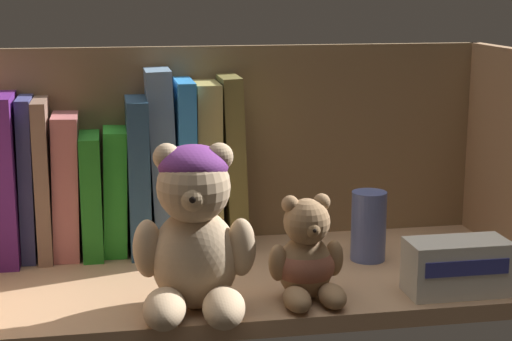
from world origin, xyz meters
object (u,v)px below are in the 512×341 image
book_2 (29,176)px  book_11 (229,161)px  book_8 (162,159)px  book_9 (184,164)px  book_3 (45,177)px  book_7 (138,174)px  book_5 (92,192)px  teddy_bear_smaller (306,259)px  book_4 (67,183)px  teddy_bear_larger (194,233)px  book_10 (206,164)px  book_6 (115,189)px  pillar_candle (369,226)px  book_1 (6,175)px  small_product_box (457,267)px

book_2 → book_11: 26.19cm
book_8 → book_9: book_8 is taller
book_3 → book_11: (24.16, 0.00, 1.21)cm
book_7 → book_8: size_ratio=0.85×
book_9 → book_2: bearing=180.0°
book_5 → book_8: (9.27, 0.00, 4.07)cm
book_11 → teddy_bear_smaller: book_11 is taller
book_3 → book_7: bearing=0.0°
book_2 → book_11: book_11 is taller
book_4 → teddy_bear_larger: (14.18, -23.34, -0.58)cm
book_2 → book_10: book_10 is taller
book_8 → teddy_bear_larger: book_8 is taller
book_2 → book_7: 13.99cm
book_5 → book_6: 3.02cm
book_8 → book_5: bearing=180.0°
book_7 → book_5: bearing=180.0°
teddy_bear_smaller → pillar_candle: size_ratio=1.34×
book_6 → teddy_bear_smaller: bearing=-47.4°
book_2 → book_3: book_2 is taller
book_6 → book_11: size_ratio=0.71×
pillar_candle → book_9: bearing=155.4°
book_4 → book_8: 12.73cm
book_7 → book_11: (12.18, 0.00, 1.28)cm
teddy_bear_smaller → book_10: bearing=110.7°
book_3 → book_11: 24.19cm
book_8 → teddy_bear_smaller: size_ratio=2.00×
book_1 → book_11: bearing=0.0°
book_8 → book_10: book_8 is taller
book_1 → book_8: 20.04cm
book_1 → small_product_box: bearing=-24.5°
book_1 → book_7: 16.81cm
book_1 → book_10: 25.91cm
book_5 → book_11: bearing=0.0°
pillar_candle → book_10: bearing=152.3°
teddy_bear_larger → pillar_candle: 27.40cm
pillar_candle → small_product_box: (6.25, -13.31, -1.34)cm
book_6 → teddy_bear_smaller: book_6 is taller
book_4 → book_5: size_ratio=1.16×
book_6 → book_8: size_ratio=0.68×
book_1 → book_2: bearing=0.0°
book_4 → book_7: size_ratio=0.91×
book_10 → teddy_bear_larger: size_ratio=1.21×
book_10 → small_product_box: size_ratio=1.93×
book_3 → book_10: book_10 is taller
book_3 → book_7: size_ratio=1.01×
book_1 → book_10: book_10 is taller
book_3 → book_4: 2.94cm
book_9 → teddy_bear_larger: (-1.21, -23.34, -2.65)cm
book_3 → book_7: (11.98, 0.00, -0.07)cm
book_3 → book_9: bearing=0.0°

